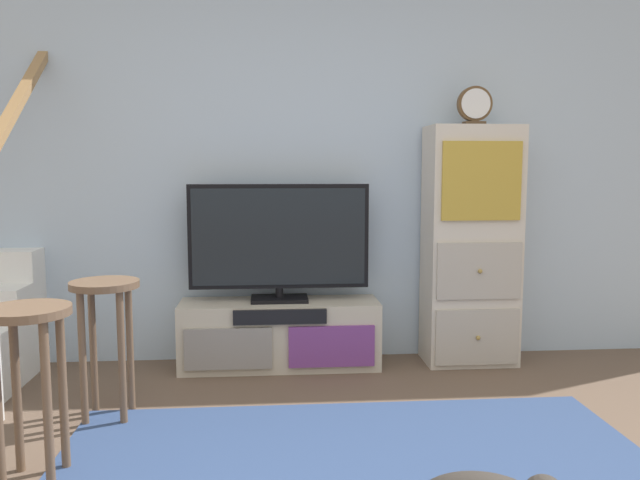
# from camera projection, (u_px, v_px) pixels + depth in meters

# --- Properties ---
(back_wall) EXTENTS (6.40, 0.12, 2.70)m
(back_wall) POSITION_uv_depth(u_px,v_px,m) (323.00, 155.00, 4.19)
(back_wall) COLOR #A8BCD1
(back_wall) RESTS_ON ground_plane
(media_console) EXTENTS (1.26, 0.38, 0.42)m
(media_console) POSITION_uv_depth(u_px,v_px,m) (280.00, 334.00, 4.03)
(media_console) COLOR #BCB29E
(media_console) RESTS_ON ground_plane
(television) EXTENTS (1.13, 0.22, 0.74)m
(television) POSITION_uv_depth(u_px,v_px,m) (279.00, 239.00, 3.98)
(television) COLOR black
(television) RESTS_ON media_console
(side_cabinet) EXTENTS (0.58, 0.38, 1.53)m
(side_cabinet) POSITION_uv_depth(u_px,v_px,m) (471.00, 246.00, 4.07)
(side_cabinet) COLOR beige
(side_cabinet) RESTS_ON ground_plane
(desk_clock) EXTENTS (0.22, 0.08, 0.24)m
(desk_clock) POSITION_uv_depth(u_px,v_px,m) (475.00, 106.00, 3.96)
(desk_clock) COLOR #4C3823
(desk_clock) RESTS_ON side_cabinet
(bar_stool_near) EXTENTS (0.34, 0.34, 0.72)m
(bar_stool_near) POSITION_uv_depth(u_px,v_px,m) (29.00, 353.00, 2.52)
(bar_stool_near) COLOR brown
(bar_stool_near) RESTS_ON ground_plane
(bar_stool_far) EXTENTS (0.34, 0.34, 0.71)m
(bar_stool_far) POSITION_uv_depth(u_px,v_px,m) (106.00, 317.00, 3.17)
(bar_stool_far) COLOR brown
(bar_stool_far) RESTS_ON ground_plane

